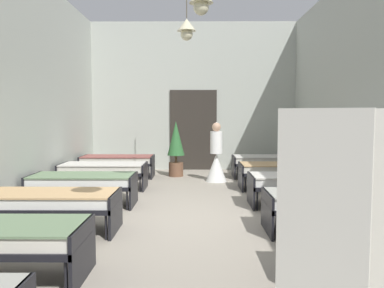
# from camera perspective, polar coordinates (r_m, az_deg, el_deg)

# --- Properties ---
(ground_plane) EXTENTS (6.71, 11.74, 0.10)m
(ground_plane) POSITION_cam_1_polar(r_m,az_deg,el_deg) (6.52, -0.02, -10.99)
(ground_plane) COLOR #9E9384
(room_shell) EXTENTS (6.51, 11.34, 4.42)m
(room_shell) POSITION_cam_1_polar(r_m,az_deg,el_deg) (7.60, 0.06, 8.47)
(room_shell) COLOR #B2B7AD
(room_shell) RESTS_ON ground
(bed_left_row_2) EXTENTS (1.90, 0.84, 0.57)m
(bed_left_row_2) POSITION_cam_1_polar(r_m,az_deg,el_deg) (5.98, -19.89, -7.84)
(bed_left_row_2) COLOR black
(bed_left_row_2) RESTS_ON ground
(bed_right_row_2) EXTENTS (1.90, 0.84, 0.57)m
(bed_right_row_2) POSITION_cam_1_polar(r_m,az_deg,el_deg) (5.94, 19.83, -7.91)
(bed_right_row_2) COLOR black
(bed_right_row_2) RESTS_ON ground
(bed_left_row_3) EXTENTS (1.90, 0.84, 0.57)m
(bed_left_row_3) POSITION_cam_1_polar(r_m,az_deg,el_deg) (7.49, -15.56, -5.31)
(bed_left_row_3) COLOR black
(bed_left_row_3) RESTS_ON ground
(bed_right_row_3) EXTENTS (1.90, 0.84, 0.57)m
(bed_right_row_3) POSITION_cam_1_polar(r_m,az_deg,el_deg) (7.46, 15.69, -5.35)
(bed_right_row_3) COLOR black
(bed_right_row_3) RESTS_ON ground
(bed_left_row_4) EXTENTS (1.90, 0.84, 0.57)m
(bed_left_row_4) POSITION_cam_1_polar(r_m,az_deg,el_deg) (9.04, -12.73, -3.62)
(bed_left_row_4) COLOR black
(bed_left_row_4) RESTS_ON ground
(bed_right_row_4) EXTENTS (1.90, 0.84, 0.57)m
(bed_right_row_4) POSITION_cam_1_polar(r_m,az_deg,el_deg) (9.02, 12.98, -3.64)
(bed_right_row_4) COLOR black
(bed_right_row_4) RESTS_ON ground
(bed_left_row_5) EXTENTS (1.90, 0.84, 0.57)m
(bed_left_row_5) POSITION_cam_1_polar(r_m,az_deg,el_deg) (10.62, -10.73, -2.42)
(bed_left_row_5) COLOR black
(bed_left_row_5) RESTS_ON ground
(bed_right_row_5) EXTENTS (1.90, 0.84, 0.57)m
(bed_right_row_5) POSITION_cam_1_polar(r_m,az_deg,el_deg) (10.60, 11.08, -2.44)
(bed_right_row_5) COLOR black
(bed_right_row_5) RESTS_ON ground
(nurse_near_aisle) EXTENTS (0.52, 0.52, 1.49)m
(nurse_near_aisle) POSITION_cam_1_polar(r_m,az_deg,el_deg) (9.79, 3.54, -2.39)
(nurse_near_aisle) COLOR white
(nurse_near_aisle) RESTS_ON ground
(potted_plant) EXTENTS (0.46, 0.46, 1.49)m
(potted_plant) POSITION_cam_1_polar(r_m,az_deg,el_deg) (10.58, -2.35, -0.20)
(potted_plant) COLOR brown
(potted_plant) RESTS_ON ground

